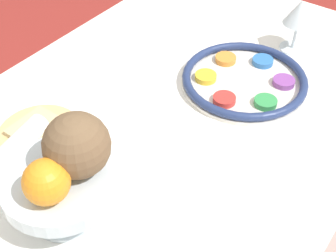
{
  "coord_description": "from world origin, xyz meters",
  "views": [
    {
      "loc": [
        0.52,
        0.47,
        1.42
      ],
      "look_at": [
        -0.06,
        0.05,
        0.76
      ],
      "focal_mm": 50.0,
      "sensor_mm": 36.0,
      "label": 1
    }
  ],
  "objects_px": {
    "fruit_stand": "(61,185)",
    "napkin_roll": "(17,146)",
    "coconut": "(77,145)",
    "seder_plate": "(244,80)",
    "orange_fruit": "(46,182)",
    "bread_plate": "(39,132)",
    "wine_glass": "(300,14)"
  },
  "relations": [
    {
      "from": "seder_plate",
      "to": "orange_fruit",
      "type": "xyz_separation_m",
      "value": [
        0.56,
        -0.05,
        0.12
      ]
    },
    {
      "from": "seder_plate",
      "to": "coconut",
      "type": "distance_m",
      "value": 0.51
    },
    {
      "from": "fruit_stand",
      "to": "orange_fruit",
      "type": "bearing_deg",
      "value": 28.47
    },
    {
      "from": "seder_plate",
      "to": "orange_fruit",
      "type": "distance_m",
      "value": 0.58
    },
    {
      "from": "bread_plate",
      "to": "coconut",
      "type": "bearing_deg",
      "value": 70.11
    },
    {
      "from": "wine_glass",
      "to": "napkin_roll",
      "type": "bearing_deg",
      "value": -22.49
    },
    {
      "from": "seder_plate",
      "to": "napkin_roll",
      "type": "relative_size",
      "value": 1.82
    },
    {
      "from": "seder_plate",
      "to": "coconut",
      "type": "bearing_deg",
      "value": -6.4
    },
    {
      "from": "fruit_stand",
      "to": "coconut",
      "type": "relative_size",
      "value": 1.82
    },
    {
      "from": "bread_plate",
      "to": "orange_fruit",
      "type": "bearing_deg",
      "value": 55.17
    },
    {
      "from": "fruit_stand",
      "to": "napkin_roll",
      "type": "height_order",
      "value": "fruit_stand"
    },
    {
      "from": "fruit_stand",
      "to": "bread_plate",
      "type": "relative_size",
      "value": 1.16
    },
    {
      "from": "fruit_stand",
      "to": "coconut",
      "type": "xyz_separation_m",
      "value": [
        -0.03,
        0.02,
        0.08
      ]
    },
    {
      "from": "seder_plate",
      "to": "fruit_stand",
      "type": "bearing_deg",
      "value": -7.94
    },
    {
      "from": "bread_plate",
      "to": "napkin_roll",
      "type": "bearing_deg",
      "value": 8.81
    },
    {
      "from": "orange_fruit",
      "to": "bread_plate",
      "type": "bearing_deg",
      "value": -124.83
    },
    {
      "from": "seder_plate",
      "to": "bread_plate",
      "type": "height_order",
      "value": "seder_plate"
    },
    {
      "from": "orange_fruit",
      "to": "fruit_stand",
      "type": "bearing_deg",
      "value": -151.53
    },
    {
      "from": "orange_fruit",
      "to": "napkin_roll",
      "type": "relative_size",
      "value": 0.47
    },
    {
      "from": "orange_fruit",
      "to": "napkin_roll",
      "type": "bearing_deg",
      "value": -112.51
    },
    {
      "from": "seder_plate",
      "to": "orange_fruit",
      "type": "bearing_deg",
      "value": -5.21
    },
    {
      "from": "seder_plate",
      "to": "coconut",
      "type": "relative_size",
      "value": 2.65
    },
    {
      "from": "coconut",
      "to": "wine_glass",
      "type": "bearing_deg",
      "value": 173.4
    },
    {
      "from": "seder_plate",
      "to": "coconut",
      "type": "xyz_separation_m",
      "value": [
        0.49,
        -0.05,
        0.14
      ]
    },
    {
      "from": "coconut",
      "to": "napkin_roll",
      "type": "xyz_separation_m",
      "value": [
        -0.01,
        -0.21,
        -0.13
      ]
    },
    {
      "from": "wine_glass",
      "to": "bread_plate",
      "type": "distance_m",
      "value": 0.7
    },
    {
      "from": "coconut",
      "to": "napkin_roll",
      "type": "bearing_deg",
      "value": -93.37
    },
    {
      "from": "orange_fruit",
      "to": "coconut",
      "type": "height_order",
      "value": "coconut"
    },
    {
      "from": "wine_glass",
      "to": "orange_fruit",
      "type": "height_order",
      "value": "orange_fruit"
    },
    {
      "from": "napkin_roll",
      "to": "fruit_stand",
      "type": "bearing_deg",
      "value": 76.02
    },
    {
      "from": "wine_glass",
      "to": "fruit_stand",
      "type": "height_order",
      "value": "wine_glass"
    },
    {
      "from": "orange_fruit",
      "to": "wine_glass",
      "type": "bearing_deg",
      "value": 174.28
    }
  ]
}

